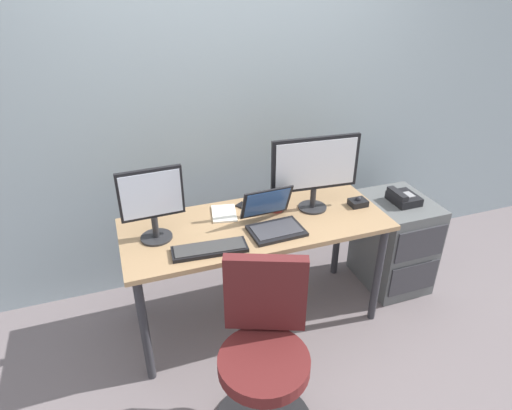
{
  "coord_description": "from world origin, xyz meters",
  "views": [
    {
      "loc": [
        -0.75,
        -2.14,
        2.13
      ],
      "look_at": [
        0.0,
        0.0,
        0.88
      ],
      "focal_mm": 30.79,
      "sensor_mm": 36.0,
      "label": 1
    }
  ],
  "objects_px": {
    "monitor_side": "(152,201)",
    "laptop": "(273,220)",
    "keyboard": "(210,249)",
    "trackball_mouse": "(358,202)",
    "paper_notepad": "(224,213)",
    "file_cabinet": "(394,242)",
    "office_chair": "(264,360)",
    "desk_phone": "(403,198)",
    "coffee_mug": "(277,203)",
    "cell_phone": "(247,207)",
    "monitor_main": "(315,168)"
  },
  "relations": [
    {
      "from": "monitor_side",
      "to": "keyboard",
      "type": "relative_size",
      "value": 1.02
    },
    {
      "from": "paper_notepad",
      "to": "cell_phone",
      "type": "distance_m",
      "value": 0.17
    },
    {
      "from": "paper_notepad",
      "to": "desk_phone",
      "type": "bearing_deg",
      "value": -5.91
    },
    {
      "from": "office_chair",
      "to": "monitor_main",
      "type": "distance_m",
      "value": 1.16
    },
    {
      "from": "office_chair",
      "to": "keyboard",
      "type": "bearing_deg",
      "value": 103.02
    },
    {
      "from": "coffee_mug",
      "to": "paper_notepad",
      "type": "relative_size",
      "value": 0.5
    },
    {
      "from": "monitor_side",
      "to": "paper_notepad",
      "type": "xyz_separation_m",
      "value": [
        0.44,
        0.14,
        -0.24
      ]
    },
    {
      "from": "trackball_mouse",
      "to": "paper_notepad",
      "type": "distance_m",
      "value": 0.87
    },
    {
      "from": "desk_phone",
      "to": "cell_phone",
      "type": "bearing_deg",
      "value": 171.57
    },
    {
      "from": "coffee_mug",
      "to": "laptop",
      "type": "bearing_deg",
      "value": -117.87
    },
    {
      "from": "desk_phone",
      "to": "cell_phone",
      "type": "relative_size",
      "value": 1.41
    },
    {
      "from": "monitor_side",
      "to": "laptop",
      "type": "bearing_deg",
      "value": -9.56
    },
    {
      "from": "file_cabinet",
      "to": "paper_notepad",
      "type": "relative_size",
      "value": 3.28
    },
    {
      "from": "cell_phone",
      "to": "office_chair",
      "type": "bearing_deg",
      "value": -137.77
    },
    {
      "from": "office_chair",
      "to": "laptop",
      "type": "relative_size",
      "value": 2.91
    },
    {
      "from": "desk_phone",
      "to": "paper_notepad",
      "type": "xyz_separation_m",
      "value": [
        -1.24,
        0.13,
        0.04
      ]
    },
    {
      "from": "monitor_main",
      "to": "cell_phone",
      "type": "distance_m",
      "value": 0.5
    },
    {
      "from": "monitor_side",
      "to": "cell_phone",
      "type": "xyz_separation_m",
      "value": [
        0.6,
        0.17,
        -0.24
      ]
    },
    {
      "from": "file_cabinet",
      "to": "desk_phone",
      "type": "bearing_deg",
      "value": -116.78
    },
    {
      "from": "monitor_side",
      "to": "file_cabinet",
      "type": "bearing_deg",
      "value": 0.82
    },
    {
      "from": "file_cabinet",
      "to": "trackball_mouse",
      "type": "xyz_separation_m",
      "value": [
        -0.4,
        -0.07,
        0.44
      ]
    },
    {
      "from": "trackball_mouse",
      "to": "office_chair",
      "type": "bearing_deg",
      "value": -141.84
    },
    {
      "from": "office_chair",
      "to": "monitor_side",
      "type": "distance_m",
      "value": 1.02
    },
    {
      "from": "desk_phone",
      "to": "laptop",
      "type": "height_order",
      "value": "laptop"
    },
    {
      "from": "office_chair",
      "to": "monitor_main",
      "type": "relative_size",
      "value": 1.69
    },
    {
      "from": "coffee_mug",
      "to": "keyboard",
      "type": "bearing_deg",
      "value": -149.46
    },
    {
      "from": "file_cabinet",
      "to": "monitor_main",
      "type": "relative_size",
      "value": 1.23
    },
    {
      "from": "paper_notepad",
      "to": "cell_phone",
      "type": "height_order",
      "value": "paper_notepad"
    },
    {
      "from": "office_chair",
      "to": "cell_phone",
      "type": "distance_m",
      "value": 1.0
    },
    {
      "from": "keyboard",
      "to": "cell_phone",
      "type": "bearing_deg",
      "value": 48.63
    },
    {
      "from": "office_chair",
      "to": "trackball_mouse",
      "type": "distance_m",
      "value": 1.2
    },
    {
      "from": "desk_phone",
      "to": "monitor_main",
      "type": "xyz_separation_m",
      "value": [
        -0.68,
        0.01,
        0.32
      ]
    },
    {
      "from": "cell_phone",
      "to": "paper_notepad",
      "type": "bearing_deg",
      "value": 156.74
    },
    {
      "from": "trackball_mouse",
      "to": "desk_phone",
      "type": "bearing_deg",
      "value": 7.15
    },
    {
      "from": "laptop",
      "to": "cell_phone",
      "type": "height_order",
      "value": "laptop"
    },
    {
      "from": "office_chair",
      "to": "trackball_mouse",
      "type": "height_order",
      "value": "office_chair"
    },
    {
      "from": "laptop",
      "to": "coffee_mug",
      "type": "distance_m",
      "value": 0.21
    },
    {
      "from": "monitor_main",
      "to": "paper_notepad",
      "type": "height_order",
      "value": "monitor_main"
    },
    {
      "from": "laptop",
      "to": "coffee_mug",
      "type": "relative_size",
      "value": 3.13
    },
    {
      "from": "laptop",
      "to": "file_cabinet",
      "type": "bearing_deg",
      "value": 7.63
    },
    {
      "from": "monitor_main",
      "to": "paper_notepad",
      "type": "xyz_separation_m",
      "value": [
        -0.55,
        0.11,
        -0.28
      ]
    },
    {
      "from": "monitor_main",
      "to": "office_chair",
      "type": "bearing_deg",
      "value": -128.34
    },
    {
      "from": "desk_phone",
      "to": "trackball_mouse",
      "type": "relative_size",
      "value": 1.82
    },
    {
      "from": "trackball_mouse",
      "to": "cell_phone",
      "type": "distance_m",
      "value": 0.72
    },
    {
      "from": "trackball_mouse",
      "to": "file_cabinet",
      "type": "bearing_deg",
      "value": 9.32
    },
    {
      "from": "coffee_mug",
      "to": "file_cabinet",
      "type": "bearing_deg",
      "value": -3.35
    },
    {
      "from": "trackball_mouse",
      "to": "coffee_mug",
      "type": "distance_m",
      "value": 0.53
    },
    {
      "from": "file_cabinet",
      "to": "office_chair",
      "type": "xyz_separation_m",
      "value": [
        -1.3,
        -0.78,
        0.09
      ]
    },
    {
      "from": "file_cabinet",
      "to": "coffee_mug",
      "type": "height_order",
      "value": "coffee_mug"
    },
    {
      "from": "desk_phone",
      "to": "keyboard",
      "type": "height_order",
      "value": "keyboard"
    }
  ]
}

